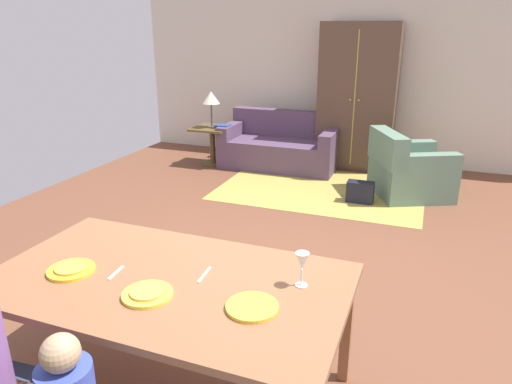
# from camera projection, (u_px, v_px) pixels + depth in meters

# --- Properties ---
(ground_plane) EXTENTS (7.12, 6.51, 0.02)m
(ground_plane) POSITION_uv_depth(u_px,v_px,m) (294.00, 243.00, 4.57)
(ground_plane) COLOR brown
(back_wall) EXTENTS (7.12, 0.10, 2.70)m
(back_wall) POSITION_uv_depth(u_px,v_px,m) (357.00, 74.00, 7.03)
(back_wall) COLOR beige
(back_wall) RESTS_ON ground_plane
(dining_table) EXTENTS (1.89, 1.06, 0.76)m
(dining_table) POSITION_uv_depth(u_px,v_px,m) (168.00, 289.00, 2.44)
(dining_table) COLOR #8F5C3C
(dining_table) RESTS_ON ground_plane
(plate_near_man) EXTENTS (0.25, 0.25, 0.02)m
(plate_near_man) POSITION_uv_depth(u_px,v_px,m) (71.00, 270.00, 2.48)
(plate_near_man) COLOR yellow
(plate_near_man) RESTS_ON dining_table
(pizza_near_man) EXTENTS (0.17, 0.17, 0.01)m
(pizza_near_man) POSITION_uv_depth(u_px,v_px,m) (71.00, 268.00, 2.48)
(pizza_near_man) COLOR gold
(pizza_near_man) RESTS_ON plate_near_man
(plate_near_child) EXTENTS (0.25, 0.25, 0.02)m
(plate_near_child) POSITION_uv_depth(u_px,v_px,m) (147.00, 294.00, 2.26)
(plate_near_child) COLOR yellow
(plate_near_child) RESTS_ON dining_table
(pizza_near_child) EXTENTS (0.17, 0.17, 0.01)m
(pizza_near_child) POSITION_uv_depth(u_px,v_px,m) (147.00, 292.00, 2.25)
(pizza_near_child) COLOR gold
(pizza_near_child) RESTS_ON plate_near_child
(plate_near_woman) EXTENTS (0.25, 0.25, 0.02)m
(plate_near_woman) POSITION_uv_depth(u_px,v_px,m) (252.00, 307.00, 2.15)
(plate_near_woman) COLOR yellow
(plate_near_woman) RESTS_ON dining_table
(wine_glass) EXTENTS (0.07, 0.07, 0.19)m
(wine_glass) POSITION_uv_depth(u_px,v_px,m) (302.00, 263.00, 2.30)
(wine_glass) COLOR silver
(wine_glass) RESTS_ON dining_table
(fork) EXTENTS (0.03, 0.15, 0.01)m
(fork) POSITION_uv_depth(u_px,v_px,m) (116.00, 273.00, 2.47)
(fork) COLOR silver
(fork) RESTS_ON dining_table
(knife) EXTENTS (0.03, 0.17, 0.01)m
(knife) POSITION_uv_depth(u_px,v_px,m) (204.00, 275.00, 2.45)
(knife) COLOR silver
(knife) RESTS_ON dining_table
(area_rug) EXTENTS (2.60, 1.80, 0.01)m
(area_rug) POSITION_uv_depth(u_px,v_px,m) (321.00, 189.00, 6.07)
(area_rug) COLOR #A69444
(area_rug) RESTS_ON ground_plane
(couch) EXTENTS (1.72, 0.86, 0.82)m
(couch) POSITION_uv_depth(u_px,v_px,m) (280.00, 147.00, 7.01)
(couch) COLOR #553E58
(couch) RESTS_ON ground_plane
(armchair) EXTENTS (1.15, 1.14, 0.82)m
(armchair) POSITION_uv_depth(u_px,v_px,m) (408.00, 171.00, 5.77)
(armchair) COLOR slate
(armchair) RESTS_ON ground_plane
(armoire) EXTENTS (1.10, 0.59, 2.10)m
(armoire) POSITION_uv_depth(u_px,v_px,m) (358.00, 97.00, 6.76)
(armoire) COLOR brown
(armoire) RESTS_ON ground_plane
(side_table) EXTENTS (0.56, 0.56, 0.58)m
(side_table) POSITION_uv_depth(u_px,v_px,m) (212.00, 140.00, 7.10)
(side_table) COLOR brown
(side_table) RESTS_ON ground_plane
(table_lamp) EXTENTS (0.26, 0.26, 0.54)m
(table_lamp) POSITION_uv_depth(u_px,v_px,m) (211.00, 99.00, 6.88)
(table_lamp) COLOR #474443
(table_lamp) RESTS_ON side_table
(book_lower) EXTENTS (0.22, 0.16, 0.03)m
(book_lower) POSITION_uv_depth(u_px,v_px,m) (221.00, 127.00, 6.96)
(book_lower) COLOR #96392A
(book_lower) RESTS_ON side_table
(book_upper) EXTENTS (0.22, 0.16, 0.03)m
(book_upper) POSITION_uv_depth(u_px,v_px,m) (223.00, 126.00, 6.93)
(book_upper) COLOR navy
(book_upper) RESTS_ON book_lower
(handbag) EXTENTS (0.32, 0.16, 0.26)m
(handbag) POSITION_uv_depth(u_px,v_px,m) (360.00, 192.00, 5.58)
(handbag) COLOR black
(handbag) RESTS_ON ground_plane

